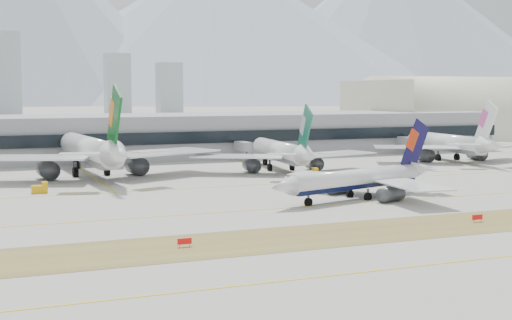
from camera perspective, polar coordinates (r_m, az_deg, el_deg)
name	(u,v)px	position (r m, az deg, el deg)	size (l,w,h in m)	color
ground	(258,206)	(145.88, 0.18, -3.66)	(3000.00, 3000.00, 0.00)	gray
apron_markings	(411,265)	(99.11, 12.27, -8.18)	(360.00, 122.22, 0.06)	brown
taxiing_airliner	(362,179)	(156.84, 8.45, -1.55)	(49.87, 42.43, 17.16)	white
widebody_eva	(92,152)	(199.49, -13.00, 0.63)	(71.35, 69.88, 25.47)	white
widebody_cathay	(282,153)	(208.53, 2.10, 0.59)	(56.30, 55.42, 20.19)	white
widebody_china_air	(449,144)	(248.20, 15.22, 1.24)	(58.70, 57.73, 21.03)	white
terminal	(134,136)	(254.48, -9.72, 1.88)	(280.00, 43.10, 15.00)	gray
hangar	(457,142)	(341.02, 15.75, 1.42)	(91.00, 60.00, 60.00)	beige
hold_sign_left	(185,241)	(107.79, -5.74, -6.50)	(2.20, 0.15, 1.35)	red
hold_sign_right	(477,217)	(133.37, 17.29, -4.40)	(2.20, 0.15, 1.35)	red
gse_b	(40,189)	(170.64, -16.89, -2.21)	(3.55, 2.00, 2.60)	#E9A60C
gse_c	(311,174)	(193.39, 4.46, -1.10)	(3.55, 2.00, 2.60)	#E9A60C
mountain_ridge	(8,12)	(1547.95, -19.21, 11.09)	(2830.00, 1120.00, 470.00)	#9EA8B7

